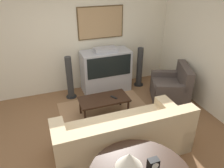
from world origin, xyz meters
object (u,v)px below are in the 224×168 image
(coffee_table, at_px, (104,100))
(speaker_tower_left, at_px, (70,79))
(tv, at_px, (106,71))
(couch, at_px, (122,138))
(mantel_clock, at_px, (153,165))
(speaker_tower_right, at_px, (140,68))
(armchair, at_px, (171,89))
(table_lamp, at_px, (129,161))

(coffee_table, bearing_deg, speaker_tower_left, 118.02)
(tv, relative_size, couch, 0.53)
(couch, bearing_deg, tv, -101.68)
(couch, xyz_separation_m, mantel_clock, (-0.07, -1.07, 0.50))
(coffee_table, bearing_deg, speaker_tower_right, 36.92)
(armchair, height_order, speaker_tower_right, speaker_tower_right)
(speaker_tower_left, bearing_deg, coffee_table, -61.98)
(coffee_table, relative_size, speaker_tower_right, 0.98)
(mantel_clock, distance_m, speaker_tower_left, 3.29)
(couch, xyz_separation_m, armchair, (1.78, 1.21, -0.02))
(table_lamp, bearing_deg, speaker_tower_left, 91.79)
(armchair, bearing_deg, mantel_clock, -16.41)
(speaker_tower_left, distance_m, speaker_tower_right, 1.88)
(coffee_table, xyz_separation_m, speaker_tower_right, (1.35, 1.01, 0.13))
(coffee_table, bearing_deg, armchair, 1.43)
(couch, height_order, mantel_clock, mantel_clock)
(couch, distance_m, armchair, 2.15)
(armchair, height_order, coffee_table, armchair)
(couch, distance_m, table_lamp, 1.33)
(speaker_tower_left, height_order, speaker_tower_right, same)
(table_lamp, bearing_deg, coffee_table, 78.96)
(armchair, xyz_separation_m, coffee_table, (-1.72, -0.04, 0.07))
(armchair, distance_m, coffee_table, 1.73)
(speaker_tower_left, bearing_deg, couch, -77.44)
(couch, xyz_separation_m, table_lamp, (-0.38, -1.07, 0.69))
(speaker_tower_left, relative_size, speaker_tower_right, 1.00)
(tv, bearing_deg, mantel_clock, -99.03)
(armchair, distance_m, speaker_tower_left, 2.47)
(tv, relative_size, coffee_table, 1.16)
(coffee_table, distance_m, table_lamp, 2.37)
(tv, relative_size, speaker_tower_right, 1.14)
(armchair, distance_m, speaker_tower_right, 1.06)
(table_lamp, relative_size, speaker_tower_right, 0.35)
(armchair, xyz_separation_m, table_lamp, (-2.16, -2.28, 0.71))
(armchair, bearing_deg, coffee_table, -66.08)
(couch, bearing_deg, speaker_tower_left, -77.50)
(armchair, distance_m, mantel_clock, 2.98)
(table_lamp, xyz_separation_m, speaker_tower_left, (-0.10, 3.25, -0.50))
(tv, bearing_deg, speaker_tower_right, -2.75)
(speaker_tower_right, bearing_deg, couch, -122.73)
(mantel_clock, xyz_separation_m, speaker_tower_right, (1.47, 3.25, -0.31))
(couch, xyz_separation_m, speaker_tower_right, (1.40, 2.18, 0.19))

